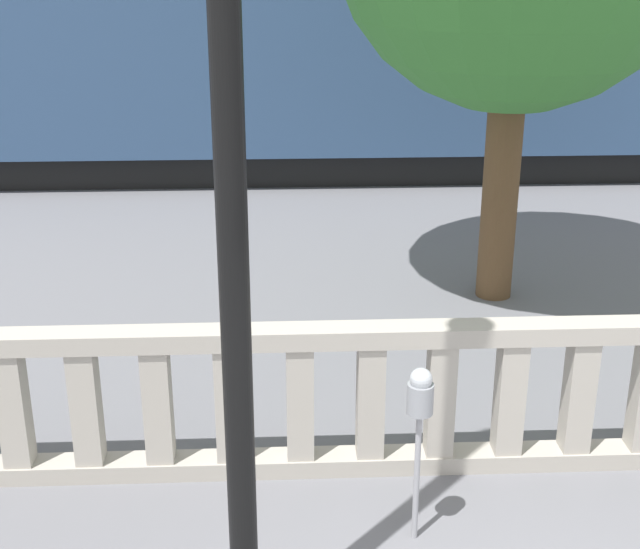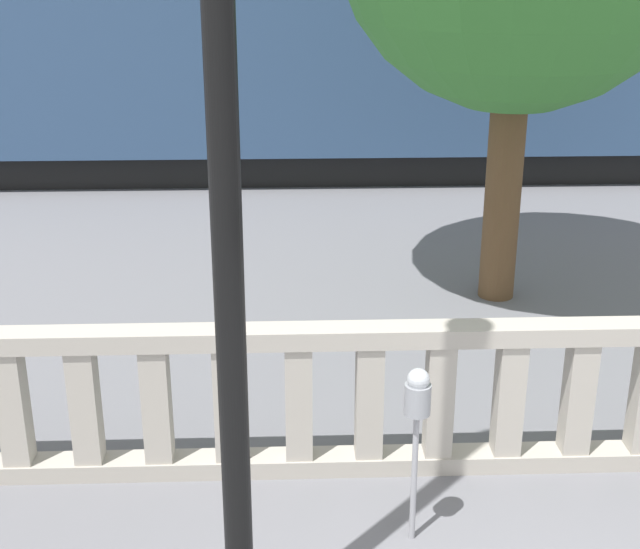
# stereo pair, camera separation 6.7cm
# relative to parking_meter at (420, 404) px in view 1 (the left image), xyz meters

# --- Properties ---
(balustrade) EXTENTS (12.66, 0.24, 1.20)m
(balustrade) POSITION_rel_parking_meter_xyz_m (0.56, 0.85, -0.42)
(balustrade) COLOR #ADA599
(balustrade) RESTS_ON ground
(parking_meter) EXTENTS (0.17, 0.17, 1.28)m
(parking_meter) POSITION_rel_parking_meter_xyz_m (0.00, 0.00, 0.00)
(parking_meter) COLOR #99999E
(parking_meter) RESTS_ON ground
(train_near) EXTENTS (22.92, 2.98, 4.06)m
(train_near) POSITION_rel_parking_meter_xyz_m (-0.20, 10.36, 0.80)
(train_near) COLOR black
(train_near) RESTS_ON ground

